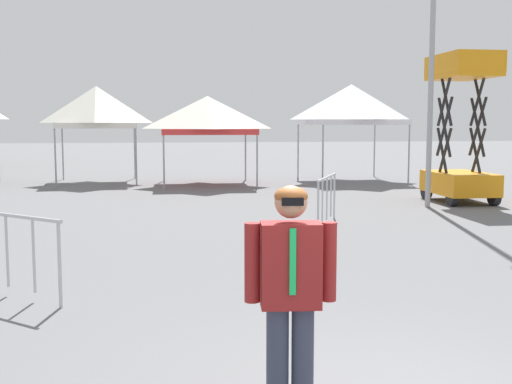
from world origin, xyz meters
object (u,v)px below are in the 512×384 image
(canopy_tent_far_left, at_px, (351,105))
(crowd_barrier_near_person, at_px, (327,191))
(canopy_tent_far_right, at_px, (207,115))
(crowd_barrier_mid_lot, at_px, (6,238))
(canopy_tent_behind_center, at_px, (96,107))
(person_foreground, at_px, (290,291))
(scissor_lift, at_px, (460,158))

(canopy_tent_far_left, bearing_deg, crowd_barrier_near_person, -110.03)
(canopy_tent_far_right, xyz_separation_m, crowd_barrier_mid_lot, (-3.76, -14.57, -1.75))
(crowd_barrier_near_person, distance_m, crowd_barrier_mid_lot, 7.40)
(canopy_tent_far_left, distance_m, crowd_barrier_near_person, 11.24)
(canopy_tent_behind_center, relative_size, crowd_barrier_mid_lot, 2.24)
(canopy_tent_far_right, distance_m, person_foreground, 18.76)
(scissor_lift, relative_size, crowd_barrier_mid_lot, 2.57)
(crowd_barrier_mid_lot, bearing_deg, canopy_tent_behind_center, 90.92)
(scissor_lift, relative_size, person_foreground, 2.31)
(person_foreground, height_order, crowd_barrier_near_person, person_foreground)
(canopy_tent_far_left, bearing_deg, canopy_tent_behind_center, 175.04)
(scissor_lift, xyz_separation_m, person_foreground, (-7.50, -12.38, -0.20))
(canopy_tent_far_left, bearing_deg, canopy_tent_far_right, -173.12)
(person_foreground, bearing_deg, crowd_barrier_near_person, 73.12)
(scissor_lift, bearing_deg, canopy_tent_far_left, 98.08)
(scissor_lift, bearing_deg, crowd_barrier_mid_lot, -141.30)
(scissor_lift, height_order, crowd_barrier_mid_lot, scissor_lift)
(person_foreground, bearing_deg, canopy_tent_behind_center, 98.69)
(scissor_lift, distance_m, person_foreground, 14.47)
(canopy_tent_behind_center, bearing_deg, scissor_lift, -36.43)
(scissor_lift, xyz_separation_m, crowd_barrier_near_person, (-4.77, -3.39, -0.48))
(canopy_tent_behind_center, distance_m, crowd_barrier_mid_lot, 16.21)
(canopy_tent_behind_center, height_order, crowd_barrier_near_person, canopy_tent_behind_center)
(canopy_tent_far_right, relative_size, crowd_barrier_near_person, 1.75)
(crowd_barrier_mid_lot, bearing_deg, canopy_tent_far_right, 75.54)
(canopy_tent_far_left, distance_m, person_foreground, 20.51)
(canopy_tent_behind_center, xyz_separation_m, person_foreground, (3.08, -20.19, -1.77))
(canopy_tent_behind_center, xyz_separation_m, scissor_lift, (10.58, -7.81, -1.57))
(canopy_tent_behind_center, relative_size, canopy_tent_far_right, 1.07)
(crowd_barrier_near_person, bearing_deg, person_foreground, -106.88)
(canopy_tent_behind_center, xyz_separation_m, canopy_tent_far_right, (4.02, -1.50, -0.30))
(canopy_tent_far_left, height_order, crowd_barrier_mid_lot, canopy_tent_far_left)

